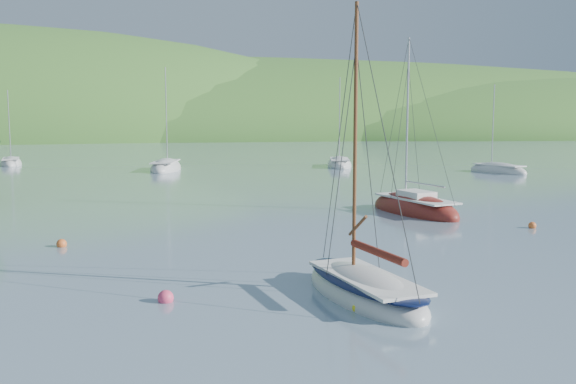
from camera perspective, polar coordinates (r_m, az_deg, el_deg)
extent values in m
plane|color=gray|center=(19.79, 5.48, -9.74)|extent=(700.00, 700.00, 0.00)
ellipsoid|color=#2F6B28|center=(188.46, -7.97, 5.07)|extent=(440.00, 110.00, 44.00)
ellipsoid|color=#2F6B28|center=(202.09, 18.65, 4.89)|extent=(240.00, 100.00, 34.00)
ellipsoid|color=silver|center=(20.35, 6.83, -8.97)|extent=(3.64, 6.70, 1.56)
cube|color=silver|center=(20.10, 7.03, -7.52)|extent=(2.76, 5.21, 0.10)
cylinder|color=brown|center=(20.27, 5.99, 4.62)|extent=(0.12, 0.12, 8.47)
ellipsoid|color=#091134|center=(20.23, 6.85, -7.72)|extent=(3.58, 6.63, 0.27)
cylinder|color=maroon|center=(19.35, 7.98, -5.33)|extent=(0.89, 3.03, 0.24)
ellipsoid|color=maroon|center=(37.85, 11.17, -1.63)|extent=(4.46, 7.81, 2.04)
cube|color=silver|center=(37.63, 11.32, -0.57)|extent=(3.39, 6.06, 0.10)
cylinder|color=#B1B2B6|center=(38.17, 10.56, 6.44)|extent=(0.12, 0.12, 9.24)
cube|color=silver|center=(37.61, 11.33, -0.21)|extent=(1.90, 2.37, 0.42)
cylinder|color=#B1B2B6|center=(36.94, 12.04, 0.69)|extent=(1.05, 3.44, 0.09)
ellipsoid|color=silver|center=(67.04, -10.80, 2.04)|extent=(3.99, 8.36, 2.19)
cube|color=silver|center=(66.82, -10.84, 2.68)|extent=(3.02, 6.51, 0.10)
cylinder|color=#B1B2B6|center=(67.76, -10.77, 6.79)|extent=(0.12, 0.12, 9.64)
ellipsoid|color=silver|center=(70.84, 4.59, 2.38)|extent=(4.11, 7.83, 2.03)
cube|color=silver|center=(70.64, 4.60, 2.95)|extent=(3.12, 6.09, 0.10)
cylinder|color=#B1B2B6|center=(71.52, 4.61, 6.55)|extent=(0.12, 0.12, 8.94)
ellipsoid|color=silver|center=(79.36, -23.40, 2.30)|extent=(3.59, 6.80, 1.77)
cube|color=silver|center=(79.19, -23.43, 2.75)|extent=(2.72, 5.29, 0.10)
cylinder|color=#B1B2B6|center=(79.95, -23.54, 5.54)|extent=(0.12, 0.12, 7.76)
ellipsoid|color=silver|center=(66.52, 18.14, 1.76)|extent=(4.73, 6.97, 1.80)
cube|color=silver|center=(66.38, 18.25, 2.30)|extent=(3.62, 5.41, 0.10)
cylinder|color=#B1B2B6|center=(66.80, 17.76, 5.70)|extent=(0.12, 0.12, 7.91)
sphere|color=yellow|center=(18.90, 6.31, -10.17)|extent=(0.40, 0.40, 0.40)
sphere|color=#E83F66|center=(20.08, -10.82, -9.23)|extent=(0.49, 0.49, 0.49)
sphere|color=#D86026|center=(34.49, 20.89, -2.81)|extent=(0.40, 0.40, 0.40)
sphere|color=#D86026|center=(29.38, -19.48, -4.38)|extent=(0.44, 0.44, 0.44)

